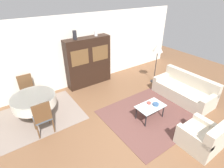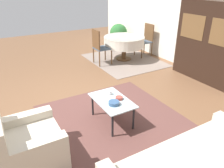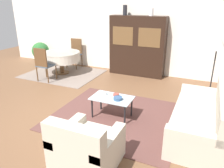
{
  "view_description": "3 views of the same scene",
  "coord_description": "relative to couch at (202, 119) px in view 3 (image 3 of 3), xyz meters",
  "views": [
    {
      "loc": [
        -2.43,
        -2.36,
        3.55
      ],
      "look_at": [
        0.2,
        1.4,
        0.95
      ],
      "focal_mm": 28.0,
      "sensor_mm": 36.0,
      "label": 1
    },
    {
      "loc": [
        3.7,
        -1.24,
        2.29
      ],
      "look_at": [
        0.89,
        0.39,
        0.75
      ],
      "focal_mm": 35.0,
      "sensor_mm": 36.0,
      "label": 2
    },
    {
      "loc": [
        2.57,
        -3.37,
        2.32
      ],
      "look_at": [
        0.89,
        0.39,
        0.75
      ],
      "focal_mm": 35.0,
      "sensor_mm": 36.0,
      "label": 3
    }
  ],
  "objects": [
    {
      "name": "dining_chair_far",
      "position": [
        -4.55,
        2.81,
        0.27
      ],
      "size": [
        0.44,
        0.44,
        1.03
      ],
      "rotation": [
        0.0,
        0.0,
        3.14
      ],
      "color": "brown",
      "rests_on": "dining_rug"
    },
    {
      "name": "dining_rug",
      "position": [
        -4.48,
        1.92,
        -0.3
      ],
      "size": [
        2.4,
        1.95,
        0.01
      ],
      "color": "gray",
      "rests_on": "ground_plane"
    },
    {
      "name": "cup",
      "position": [
        -1.95,
        -0.03,
        0.18
      ],
      "size": [
        0.07,
        0.07,
        0.08
      ],
      "color": "white",
      "rests_on": "coffee_table"
    },
    {
      "name": "couch",
      "position": [
        0.0,
        0.0,
        0.0
      ],
      "size": [
        0.9,
        2.04,
        0.88
      ],
      "rotation": [
        0.0,
        0.0,
        1.57
      ],
      "color": "beige",
      "rests_on": "ground_plane"
    },
    {
      "name": "bowl_small",
      "position": [
        -1.72,
        0.03,
        0.16
      ],
      "size": [
        0.13,
        0.13,
        0.05
      ],
      "color": "#9E4238",
      "rests_on": "coffee_table"
    },
    {
      "name": "coffee_table",
      "position": [
        -1.77,
        -0.09,
        0.09
      ],
      "size": [
        0.85,
        0.52,
        0.44
      ],
      "color": "black",
      "rests_on": "area_rug"
    },
    {
      "name": "vase_tall",
      "position": [
        -2.65,
        2.89,
        1.74
      ],
      "size": [
        0.13,
        0.13,
        0.31
      ],
      "color": "#232328",
      "rests_on": "display_cabinet"
    },
    {
      "name": "dining_chair_near",
      "position": [
        -4.55,
        1.09,
        0.27
      ],
      "size": [
        0.44,
        0.44,
        1.03
      ],
      "color": "brown",
      "rests_on": "dining_rug"
    },
    {
      "name": "area_rug",
      "position": [
        -1.68,
        -0.03,
        -0.3
      ],
      "size": [
        2.64,
        2.35,
        0.01
      ],
      "color": "brown",
      "rests_on": "ground_plane"
    },
    {
      "name": "floor_lamp",
      "position": [
        0.08,
        1.46,
        1.11
      ],
      "size": [
        0.39,
        0.39,
        1.65
      ],
      "color": "black",
      "rests_on": "ground_plane"
    },
    {
      "name": "display_cabinet",
      "position": [
        -2.2,
        2.88,
        0.64
      ],
      "size": [
        1.79,
        0.44,
        1.9
      ],
      "color": "black",
      "rests_on": "ground_plane"
    },
    {
      "name": "vase_short",
      "position": [
        -1.81,
        2.89,
        1.7
      ],
      "size": [
        0.12,
        0.12,
        0.22
      ],
      "color": "white",
      "rests_on": "display_cabinet"
    },
    {
      "name": "armchair",
      "position": [
        -1.51,
        -1.6,
        0.0
      ],
      "size": [
        0.87,
        0.88,
        0.85
      ],
      "color": "beige",
      "rests_on": "ground_plane"
    },
    {
      "name": "potted_plant",
      "position": [
        -6.07,
        2.68,
        0.17
      ],
      "size": [
        0.65,
        0.65,
        0.83
      ],
      "color": "beige",
      "rests_on": "ground_plane"
    },
    {
      "name": "dining_table",
      "position": [
        -4.55,
        1.95,
        0.28
      ],
      "size": [
        1.26,
        1.26,
        0.73
      ],
      "color": "brown",
      "rests_on": "dining_rug"
    },
    {
      "name": "wall_back",
      "position": [
        -2.65,
        3.15,
        1.04
      ],
      "size": [
        10.0,
        0.06,
        2.7
      ],
      "color": "silver",
      "rests_on": "ground_plane"
    },
    {
      "name": "bowl",
      "position": [
        -1.61,
        -0.14,
        0.17
      ],
      "size": [
        0.18,
        0.18,
        0.06
      ],
      "color": "#33517A",
      "rests_on": "coffee_table"
    },
    {
      "name": "ground_plane",
      "position": [
        -2.65,
        -0.48,
        -0.31
      ],
      "size": [
        14.0,
        14.0,
        0.0
      ],
      "primitive_type": "plane",
      "color": "brown"
    }
  ]
}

